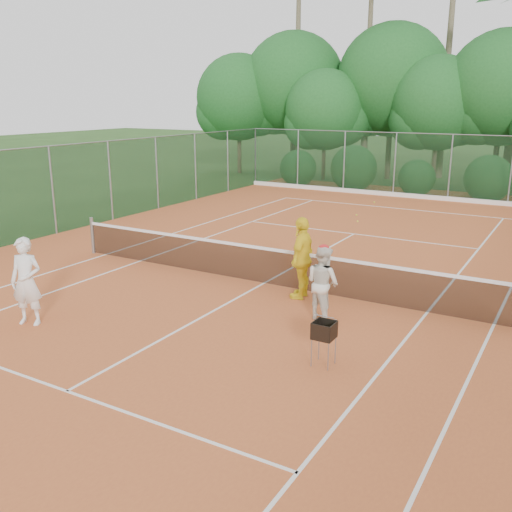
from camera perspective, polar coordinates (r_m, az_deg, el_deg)
The scene contains 13 objects.
ground at distance 14.48m, azimuth 0.75°, elevation -2.85°, with size 120.00×120.00×0.00m, color #26481A.
clay_court at distance 14.48m, azimuth 0.75°, elevation -2.82°, with size 18.00×36.00×0.02m, color #C35E2D.
tennis_net at distance 14.32m, azimuth 0.76°, elevation -0.83°, with size 11.97×0.10×1.10m.
player_white at distance 12.57m, azimuth -21.97°, elevation -2.38°, with size 0.67×0.44×1.84m, color white.
player_center_grp at distance 12.04m, azimuth 6.69°, elevation -2.65°, with size 0.95×0.85×1.63m.
player_yellow at distance 13.26m, azimuth 4.64°, elevation -0.17°, with size 1.13×0.47×1.93m, color yellow.
ball_hopper at distance 10.02m, azimuth 6.83°, elevation -7.46°, with size 0.35×0.35×0.81m.
stray_ball_a at distance 23.27m, azimuth 10.02°, elevation 4.06°, with size 0.07×0.07×0.07m, color #CFDA32.
stray_ball_b at distance 26.36m, azimuth 11.74°, elevation 5.29°, with size 0.07×0.07×0.07m, color #BDDC33.
stray_ball_c at distance 22.06m, azimuth 10.13°, elevation 3.44°, with size 0.07×0.07×0.07m, color yellow.
court_markings at distance 14.47m, azimuth 0.75°, elevation -2.77°, with size 11.03×23.83×0.01m.
fence_back at distance 27.97m, azimuth 16.25°, elevation 8.61°, with size 18.07×0.07×3.00m.
tropical_treeline at distance 32.64m, azimuth 21.64°, elevation 15.39°, with size 32.10×8.49×15.03m.
Camera 1 is at (6.76, -11.98, 4.54)m, focal length 40.00 mm.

